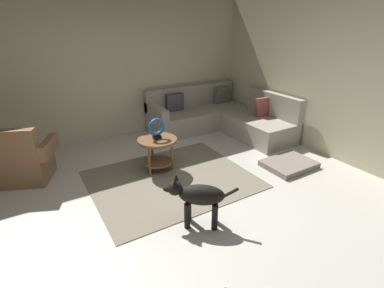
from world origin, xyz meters
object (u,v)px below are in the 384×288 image
dog_bed_mat (289,164)px  sectional_couch (220,118)px  dog (198,197)px  side_table (157,146)px  armchair (25,161)px  torus_sculpture (157,128)px

dog_bed_mat → sectional_couch: bearing=89.6°
dog → sectional_couch: bearing=-4.3°
sectional_couch → side_table: 2.11m
armchair → torus_sculpture: size_ratio=2.98×
side_table → dog_bed_mat: side_table is taller
side_table → dog_bed_mat: size_ratio=0.75×
armchair → dog: bearing=-29.5°
dog → side_table: bearing=29.5°
side_table → dog: dog is taller
side_table → sectional_couch: bearing=26.7°
dog_bed_mat → dog: size_ratio=1.12×
armchair → dog: size_ratio=1.36×
sectional_couch → dog_bed_mat: size_ratio=2.81×
sectional_couch → dog_bed_mat: bearing=-90.4°
armchair → torus_sculpture: 1.96m
sectional_couch → armchair: 3.68m
dog_bed_mat → armchair: bearing=155.3°
armchair → torus_sculpture: armchair is taller
side_table → dog: size_ratio=0.84×
torus_sculpture → dog_bed_mat: 2.22m
sectional_couch → dog_bed_mat: 1.95m
torus_sculpture → sectional_couch: bearing=26.7°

